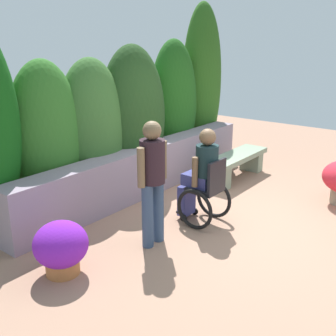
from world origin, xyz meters
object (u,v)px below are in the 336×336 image
Objects in this scene: stone_bench at (236,162)px; flower_pot_terracotta_by_wall at (61,247)px; person_standing_companion at (153,176)px; person_in_wheelchair at (203,180)px.

flower_pot_terracotta_by_wall reaches higher than stone_bench.
person_standing_companion reaches higher than stone_bench.
person_standing_companion reaches higher than flower_pot_terracotta_by_wall.
flower_pot_terracotta_by_wall is (-3.93, -0.06, 0.01)m from stone_bench.
flower_pot_terracotta_by_wall is at bearing 151.47° from person_standing_companion.
person_standing_companion is (-2.80, -0.40, 0.58)m from stone_bench.
flower_pot_terracotta_by_wall is at bearing 161.30° from person_in_wheelchair.
stone_bench is 2.89m from person_standing_companion.
stone_bench is at bearing 10.17° from person_in_wheelchair.
person_in_wheelchair is 2.09m from flower_pot_terracotta_by_wall.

